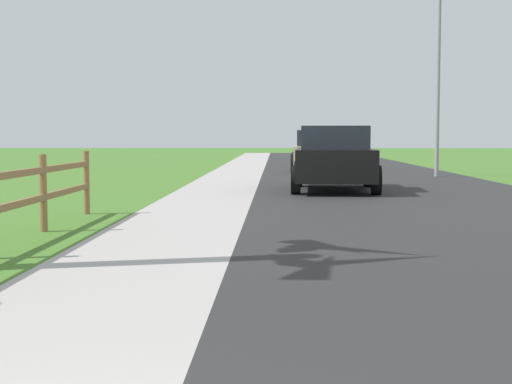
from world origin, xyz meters
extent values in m
plane|color=#467529|center=(0.00, 25.00, 0.00)|extent=(120.00, 120.00, 0.00)
cube|color=#292929|center=(3.50, 27.00, 0.00)|extent=(7.00, 66.00, 0.01)
cube|color=#AEA7A2|center=(-3.00, 27.00, 0.00)|extent=(6.00, 66.00, 0.01)
cube|color=#467529|center=(-4.50, 27.00, 0.01)|extent=(5.00, 66.00, 0.00)
cylinder|color=olive|center=(-2.79, 9.08, 0.55)|extent=(0.11, 0.11, 1.10)
cylinder|color=olive|center=(-2.79, 11.54, 0.55)|extent=(0.11, 0.11, 1.10)
cube|color=black|center=(1.96, 17.57, 0.67)|extent=(2.07, 4.52, 0.76)
cube|color=#1E232B|center=(1.95, 17.52, 1.33)|extent=(1.73, 1.99, 0.56)
cylinder|color=black|center=(2.82, 16.15, 0.34)|extent=(0.25, 0.69, 0.68)
cylinder|color=black|center=(0.96, 16.24, 0.34)|extent=(0.25, 0.69, 0.68)
cylinder|color=black|center=(2.95, 18.90, 0.34)|extent=(0.25, 0.69, 0.68)
cylinder|color=black|center=(1.10, 18.99, 0.34)|extent=(0.25, 0.69, 0.68)
cube|color=#C6B793|center=(2.17, 28.02, 0.65)|extent=(2.12, 4.48, 0.68)
cube|color=#1E232B|center=(2.16, 27.72, 1.28)|extent=(1.80, 2.21, 0.59)
cylinder|color=black|center=(3.09, 26.62, 0.36)|extent=(0.25, 0.74, 0.73)
cylinder|color=black|center=(1.14, 26.69, 0.36)|extent=(0.25, 0.74, 0.73)
cylinder|color=black|center=(3.20, 29.34, 0.36)|extent=(0.25, 0.74, 0.73)
cylinder|color=black|center=(1.25, 29.42, 0.36)|extent=(0.25, 0.74, 0.73)
cylinder|color=gray|center=(5.89, 24.27, 3.43)|extent=(0.14, 0.14, 6.85)
camera|label=1|loc=(0.51, -1.65, 1.36)|focal=53.90mm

